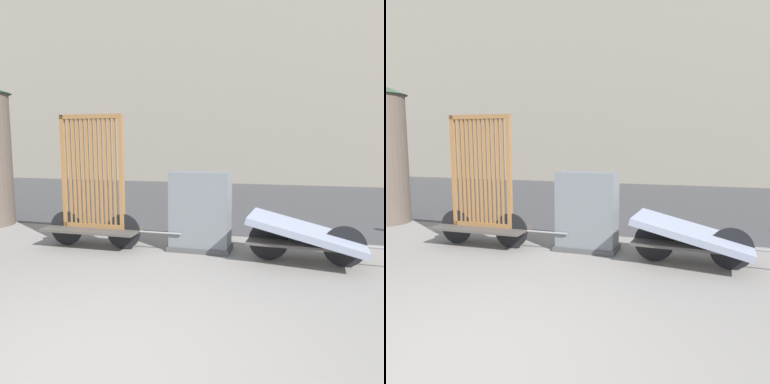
# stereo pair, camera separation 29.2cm
# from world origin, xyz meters

# --- Properties ---
(ground_plane) EXTENTS (60.00, 60.00, 0.00)m
(ground_plane) POSITION_xyz_m (0.00, 0.00, 0.00)
(ground_plane) COLOR gray
(road_strip) EXTENTS (56.00, 9.27, 0.01)m
(road_strip) POSITION_xyz_m (0.00, 9.03, 0.00)
(road_strip) COLOR #424244
(road_strip) RESTS_ON ground_plane
(building_facade) EXTENTS (48.00, 4.00, 9.66)m
(building_facade) POSITION_xyz_m (0.00, 15.66, 4.83)
(building_facade) COLOR #9E9384
(building_facade) RESTS_ON ground_plane
(bike_cart_with_bedframe) EXTENTS (2.33, 0.71, 2.19)m
(bike_cart_with_bedframe) POSITION_xyz_m (-1.69, 3.06, 0.76)
(bike_cart_with_bedframe) COLOR #4C4742
(bike_cart_with_bedframe) RESTS_ON ground_plane
(bike_cart_with_mattress) EXTENTS (2.35, 1.01, 0.71)m
(bike_cart_with_mattress) POSITION_xyz_m (1.70, 3.06, 0.42)
(bike_cart_with_mattress) COLOR #4C4742
(bike_cart_with_mattress) RESTS_ON ground_plane
(utility_cabinet) EXTENTS (1.01, 0.53, 1.27)m
(utility_cabinet) POSITION_xyz_m (0.07, 3.34, 0.59)
(utility_cabinet) COLOR #4C4C4C
(utility_cabinet) RESTS_ON ground_plane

